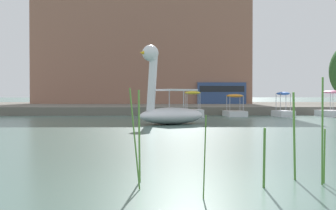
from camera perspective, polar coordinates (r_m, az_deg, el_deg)
name	(u,v)px	position (r m, az deg, el deg)	size (l,w,h in m)	color
ground_plane	(221,189)	(7.10, 6.11, -9.51)	(641.88, 641.88, 0.00)	#47665B
shore_bank_far	(160,107)	(44.99, -0.96, -0.22)	(113.08, 25.12, 0.54)	#6B665B
swan_boat	(169,108)	(22.53, 0.08, -0.32)	(3.67, 3.17, 3.53)	white
pedal_boat_yellow	(193,109)	(30.70, 2.83, -0.49)	(1.20, 2.06, 1.57)	white
pedal_boat_orange	(235,110)	(31.51, 7.64, -0.52)	(1.29, 2.08, 1.38)	white
pedal_boat_blue	(283,109)	(31.71, 12.99, -0.50)	(1.10, 1.84, 1.52)	white
pedal_boat_pink	(332,109)	(32.54, 18.15, -0.44)	(1.43, 2.49, 1.62)	white
parked_van	(220,92)	(46.10, 5.98, 1.45)	(4.46, 2.03, 1.93)	navy
apartment_block	(143,24)	(50.88, -2.82, 9.16)	(20.07, 10.60, 15.79)	#996B56
reed_clump_foreground	(275,142)	(7.39, 12.07, -4.13)	(3.14, 1.39, 1.57)	#4C7F33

